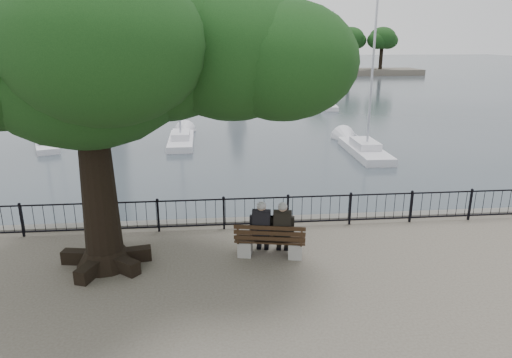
{
  "coord_description": "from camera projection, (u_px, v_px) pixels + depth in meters",
  "views": [
    {
      "loc": [
        -1.27,
        -10.69,
        5.65
      ],
      "look_at": [
        0.0,
        2.5,
        1.6
      ],
      "focal_mm": 32.0,
      "sensor_mm": 36.0,
      "label": 1
    }
  ],
  "objects": [
    {
      "name": "harbor",
      "position": [
        255.0,
        236.0,
        14.95
      ],
      "size": [
        260.0,
        260.0,
        1.2
      ],
      "color": "#514F4D",
      "rests_on": "ground"
    },
    {
      "name": "person_right",
      "position": [
        282.0,
        230.0,
        12.29
      ],
      "size": [
        0.54,
        0.84,
        1.59
      ],
      "color": "black",
      "rests_on": "ground"
    },
    {
      "name": "sailboat_c",
      "position": [
        365.0,
        148.0,
        27.59
      ],
      "size": [
        1.81,
        6.2,
        13.16
      ],
      "color": "silver",
      "rests_on": "ground"
    },
    {
      "name": "sailboat_b",
      "position": [
        181.0,
        138.0,
        30.3
      ],
      "size": [
        1.7,
        5.72,
        13.03
      ],
      "color": "silver",
      "rests_on": "ground"
    },
    {
      "name": "person_left",
      "position": [
        262.0,
        230.0,
        12.34
      ],
      "size": [
        0.54,
        0.84,
        1.59
      ],
      "color": "black",
      "rests_on": "ground"
    },
    {
      "name": "bench",
      "position": [
        270.0,
        245.0,
        12.33
      ],
      "size": [
        1.97,
        0.92,
        1.0
      ],
      "color": "gray",
      "rests_on": "ground"
    },
    {
      "name": "sailboat_g",
      "position": [
        328.0,
        105.0,
        46.59
      ],
      "size": [
        2.18,
        5.46,
        9.51
      ],
      "color": "silver",
      "rests_on": "ground"
    },
    {
      "name": "sailboat_e",
      "position": [
        57.0,
        116.0,
        39.28
      ],
      "size": [
        1.84,
        5.18,
        12.23
      ],
      "color": "silver",
      "rests_on": "ground"
    },
    {
      "name": "lion_monument",
      "position": [
        236.0,
        75.0,
        59.27
      ],
      "size": [
        6.23,
        6.23,
        9.13
      ],
      "color": "#514F4D",
      "rests_on": "ground"
    },
    {
      "name": "railing",
      "position": [
        256.0,
        211.0,
        14.16
      ],
      "size": [
        22.06,
        0.06,
        1.0
      ],
      "color": "black",
      "rests_on": "ground"
    },
    {
      "name": "sailboat_a",
      "position": [
        46.0,
        143.0,
        29.33
      ],
      "size": [
        2.9,
        4.85,
        8.11
      ],
      "color": "silver",
      "rests_on": "ground"
    },
    {
      "name": "tree",
      "position": [
        120.0,
        44.0,
        10.56
      ],
      "size": [
        10.36,
        7.23,
        8.46
      ],
      "color": "black",
      "rests_on": "ground"
    },
    {
      "name": "far_shore",
      "position": [
        348.0,
        54.0,
        89.04
      ],
      "size": [
        30.0,
        8.6,
        9.18
      ],
      "color": "#4F493F",
      "rests_on": "ground"
    },
    {
      "name": "sailboat_h",
      "position": [
        180.0,
        104.0,
        46.99
      ],
      "size": [
        2.62,
        5.6,
        12.28
      ],
      "color": "silver",
      "rests_on": "ground"
    }
  ]
}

